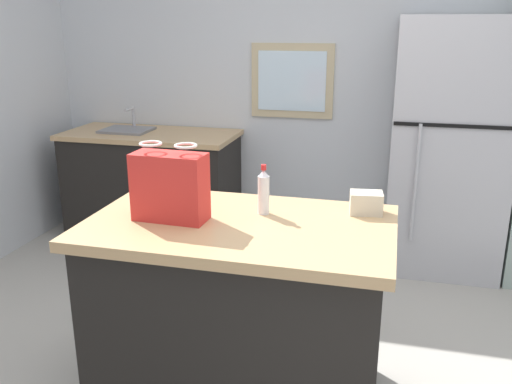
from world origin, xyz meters
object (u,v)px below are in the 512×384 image
object	(u,v)px
small_box	(366,203)
bottle	(264,192)
kitchen_island	(240,313)
refrigerator	(448,147)
shopping_bag	(170,186)

from	to	relation	value
small_box	bottle	world-z (taller)	bottle
kitchen_island	small_box	bearing A→B (deg)	25.79
refrigerator	small_box	xyz separation A→B (m)	(-0.49, -1.63, 0.06)
shopping_bag	bottle	xyz separation A→B (m)	(0.39, 0.18, -0.05)
shopping_bag	refrigerator	bearing A→B (deg)	55.39
shopping_bag	bottle	world-z (taller)	shopping_bag
kitchen_island	shopping_bag	xyz separation A→B (m)	(-0.31, -0.04, 0.61)
kitchen_island	shopping_bag	bearing A→B (deg)	-172.11
kitchen_island	bottle	size ratio (longest dim) A/B	5.83
refrigerator	small_box	size ratio (longest dim) A/B	12.34
kitchen_island	shopping_bag	size ratio (longest dim) A/B	3.92
refrigerator	shopping_bag	world-z (taller)	refrigerator
small_box	bottle	size ratio (longest dim) A/B	0.63
refrigerator	bottle	size ratio (longest dim) A/B	7.75
shopping_bag	small_box	bearing A→B (deg)	19.70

